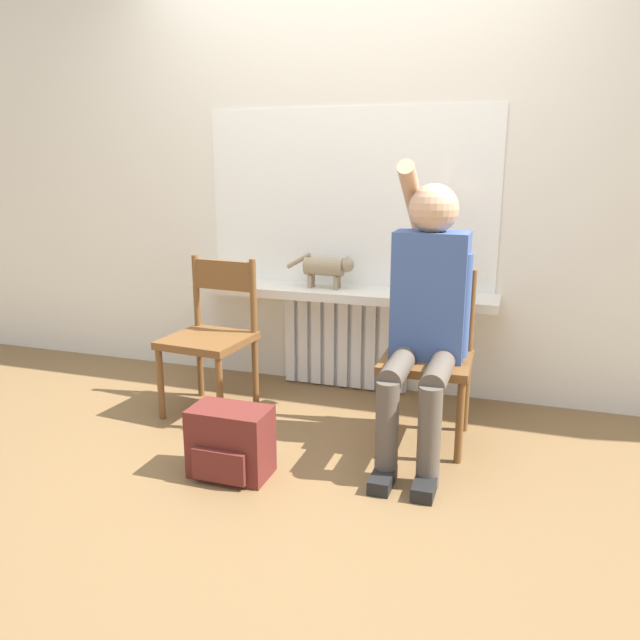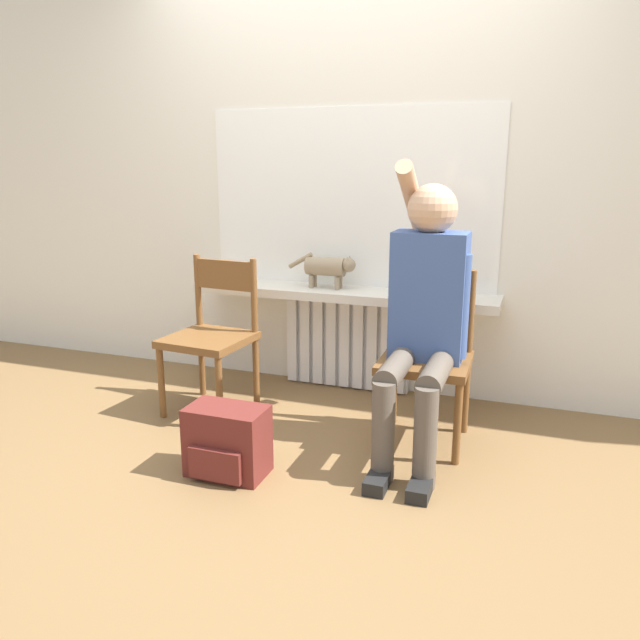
{
  "view_description": "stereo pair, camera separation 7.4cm",
  "coord_description": "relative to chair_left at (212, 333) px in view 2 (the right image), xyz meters",
  "views": [
    {
      "loc": [
        1.0,
        -2.33,
        1.34
      ],
      "look_at": [
        0.0,
        0.68,
        0.53
      ],
      "focal_mm": 35.0,
      "sensor_mm": 36.0,
      "label": 1
    },
    {
      "loc": [
        1.08,
        -2.3,
        1.34
      ],
      "look_at": [
        0.0,
        0.68,
        0.53
      ],
      "focal_mm": 35.0,
      "sensor_mm": 36.0,
      "label": 2
    }
  ],
  "objects": [
    {
      "name": "backpack",
      "position": [
        0.43,
        -0.65,
        -0.28
      ],
      "size": [
        0.35,
        0.24,
        0.31
      ],
      "color": "maroon",
      "rests_on": "ground_plane"
    },
    {
      "name": "windowsill",
      "position": [
        0.58,
        0.48,
        0.17
      ],
      "size": [
        1.78,
        0.3,
        0.05
      ],
      "color": "silver",
      "rests_on": "radiator"
    },
    {
      "name": "wall_with_window",
      "position": [
        0.58,
        0.66,
        0.92
      ],
      "size": [
        7.0,
        0.06,
        2.7
      ],
      "color": "white",
      "rests_on": "ground_plane"
    },
    {
      "name": "cat",
      "position": [
        0.5,
        0.48,
        0.32
      ],
      "size": [
        0.41,
        0.11,
        0.2
      ],
      "color": "#9E896B",
      "rests_on": "windowsill"
    },
    {
      "name": "ground_plane",
      "position": [
        0.58,
        -0.57,
        -0.43
      ],
      "size": [
        12.0,
        12.0,
        0.0
      ],
      "primitive_type": "plane",
      "color": "brown"
    },
    {
      "name": "window_glass",
      "position": [
        0.58,
        0.62,
        0.7
      ],
      "size": [
        1.71,
        0.01,
        1.01
      ],
      "color": "white",
      "rests_on": "windowsill"
    },
    {
      "name": "chair_left",
      "position": [
        0.0,
        0.0,
        0.0
      ],
      "size": [
        0.45,
        0.45,
        0.83
      ],
      "rotation": [
        0.0,
        0.0,
        -0.09
      ],
      "color": "brown",
      "rests_on": "ground_plane"
    },
    {
      "name": "person",
      "position": [
        1.17,
        -0.11,
        0.26
      ],
      "size": [
        0.36,
        1.01,
        1.35
      ],
      "color": "brown",
      "rests_on": "ground_plane"
    },
    {
      "name": "radiator",
      "position": [
        0.58,
        0.58,
        -0.14
      ],
      "size": [
        0.76,
        0.08,
        0.58
      ],
      "color": "white",
      "rests_on": "ground_plane"
    },
    {
      "name": "chair_right",
      "position": [
        1.17,
        0.0,
        0.0
      ],
      "size": [
        0.43,
        0.43,
        0.83
      ],
      "rotation": [
        0.0,
        0.0,
        0.02
      ],
      "color": "brown",
      "rests_on": "ground_plane"
    }
  ]
}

